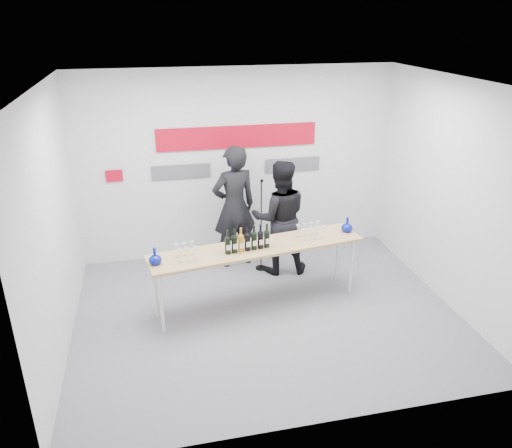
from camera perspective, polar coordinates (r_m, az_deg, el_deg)
name	(u,v)px	position (r m, az deg, el deg)	size (l,w,h in m)	color
ground	(267,313)	(6.80, 1.23, -10.17)	(5.00, 5.00, 0.00)	slate
back_wall	(238,164)	(7.96, -2.11, 6.82)	(5.00, 0.04, 3.00)	silver
signage	(234,146)	(7.84, -2.50, 8.88)	(3.38, 0.02, 0.79)	#B8071C
tasting_table	(258,251)	(6.63, 0.19, -3.08)	(2.95, 1.02, 0.87)	tan
wine_bottles	(248,239)	(6.43, -0.98, -1.68)	(0.62, 0.17, 0.33)	black
decanter_left	(155,256)	(6.23, -11.48, -3.59)	(0.16, 0.16, 0.21)	navy
decanter_right	(347,224)	(7.12, 10.38, -0.04)	(0.16, 0.16, 0.21)	navy
glasses_left	(186,252)	(6.31, -8.00, -3.17)	(0.29, 0.25, 0.18)	silver
glasses_right	(310,231)	(6.86, 6.25, -0.84)	(0.38, 0.27, 0.18)	silver
presenter_left	(234,207)	(7.67, -2.50, 1.97)	(0.70, 0.46, 1.93)	black
presenter_right	(280,218)	(7.48, 2.72, 0.73)	(0.86, 0.67, 1.77)	black
mic_stand	(261,243)	(7.69, 0.59, -2.13)	(0.17, 0.17, 1.48)	black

